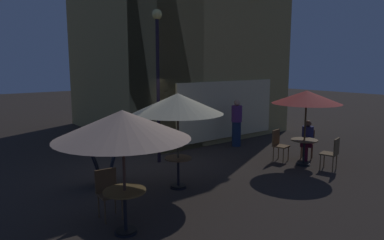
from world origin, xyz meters
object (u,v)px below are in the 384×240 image
Objects in this scene: patio_umbrella_0 at (178,104)px; cafe_chair_3 at (108,189)px; menu_sandwich_board at (104,165)px; patio_umbrella_1 at (307,98)px; cafe_table_1 at (304,146)px; patron_standing_1 at (237,123)px; cafe_table_0 at (178,167)px; patron_seated_0 at (307,137)px; street_lamp_near_corner at (158,64)px; patio_umbrella_2 at (123,125)px; cafe_chair_2 at (278,142)px; cafe_table_2 at (125,202)px; cafe_chair_1 at (308,141)px; cafe_chair_0 at (333,151)px.

patio_umbrella_0 is 2.41× the size of cafe_chair_3.
menu_sandwich_board is 0.45× the size of patio_umbrella_1.
patron_standing_1 reaches higher than cafe_table_1.
patron_seated_0 reaches higher than cafe_table_0.
cafe_table_1 is 0.34× the size of patio_umbrella_0.
street_lamp_near_corner is 3.68× the size of patron_seated_0.
cafe_table_0 is 2.82m from patio_umbrella_2.
patron_seated_0 is at bearing 49.65° from cafe_chair_2.
cafe_table_2 is 0.65× the size of patron_seated_0.
street_lamp_near_corner is 4.34m from cafe_chair_2.
patio_umbrella_2 reaches higher than cafe_table_2.
cafe_chair_1 is (4.76, -0.36, 0.05)m from cafe_table_0.
cafe_chair_1 is at bearing -32.78° from street_lamp_near_corner.
patio_umbrella_1 is at bearing -0.00° from cafe_chair_1.
patron_seated_0 is (0.80, -0.47, 0.13)m from cafe_chair_2.
patio_umbrella_0 reaches higher than cafe_chair_2.
cafe_chair_0 reaches higher than cafe_table_0.
cafe_table_0 is 4.31m from patio_umbrella_1.
cafe_chair_1 is 6.79m from cafe_chair_3.
street_lamp_near_corner is at bearing 97.60° from patron_standing_1.
cafe_table_2 is at bearing -19.47° from cafe_chair_1.
patio_umbrella_1 is at bearing -43.02° from street_lamp_near_corner.
cafe_chair_2 is at bearing 12.47° from cafe_table_2.
patio_umbrella_0 is 0.98× the size of patio_umbrella_2.
patio_umbrella_2 is at bearing -148.66° from cafe_table_0.
cafe_chair_3 is (-2.89, -2.62, -2.34)m from street_lamp_near_corner.
cafe_table_2 is (-0.78, -2.51, 0.07)m from menu_sandwich_board.
cafe_table_2 is at bearing -175.23° from cafe_table_1.
cafe_table_1 is 0.97× the size of cafe_table_2.
cafe_chair_3 reaches higher than cafe_chair_0.
patron_standing_1 is (6.22, 2.65, 0.26)m from cafe_chair_3.
cafe_table_0 is 0.97× the size of cafe_table_1.
patio_umbrella_0 reaches higher than patio_umbrella_2.
patio_umbrella_1 is 3.15m from patron_standing_1.
cafe_table_0 is 0.44× the size of patron_standing_1.
cafe_table_1 is 1.42m from patio_umbrella_1.
cafe_chair_1 is (6.85, 0.90, -1.37)m from patio_umbrella_2.
cafe_table_1 is 6.24m from patio_umbrella_2.
cafe_chair_3 reaches higher than cafe_table_0.
patio_umbrella_1 is 2.41× the size of cafe_chair_1.
patron_standing_1 is at bearing -107.27° from patron_seated_0.
cafe_chair_0 is at bearing -76.25° from patio_umbrella_1.
patio_umbrella_2 is 7.24m from patron_standing_1.
menu_sandwich_board is 1.05× the size of cafe_chair_2.
patio_umbrella_1 is 1.64m from cafe_chair_2.
patio_umbrella_0 reaches higher than patio_umbrella_1.
cafe_table_0 is at bearing -31.37° from cafe_chair_1.
menu_sandwich_board is 1.08× the size of cafe_chair_0.
cafe_table_2 is at bearing -148.66° from patio_umbrella_0.
patio_umbrella_2 is 2.53× the size of cafe_chair_0.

